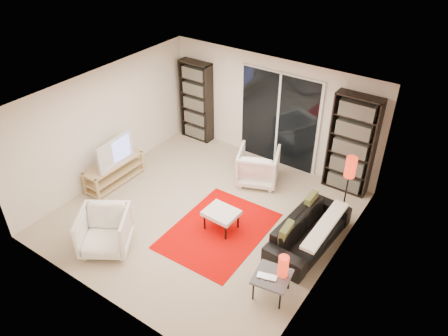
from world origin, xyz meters
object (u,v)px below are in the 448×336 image
Objects in this scene: bookshelf_right at (352,145)px; side_table at (272,278)px; tv_stand at (114,172)px; bookshelf_left at (196,101)px; ottoman at (221,214)px; sofa at (309,232)px; floor_lamp at (349,174)px; armchair_back at (258,166)px; armchair_front at (105,231)px.

bookshelf_right is 3.41× the size of side_table.
bookshelf_left is at bearing 84.39° from tv_stand.
ottoman is (2.70, 0.06, 0.08)m from tv_stand.
floor_lamp reaches higher than sofa.
armchair_back is at bearing 124.72° from side_table.
armchair_back is 1.37× the size of side_table.
tv_stand is at bearing 13.28° from armchair_back.
floor_lamp reaches higher than tv_stand.
armchair_front is (-1.13, -3.23, -0.00)m from armchair_back.
bookshelf_left is at bearing -41.70° from armchair_back.
armchair_front is at bearing -165.80° from side_table.
floor_lamp is at bearing 83.84° from side_table.
armchair_front reaches higher than sofa.
armchair_front reaches higher than tv_stand.
floor_lamp is (0.24, 2.25, 0.74)m from side_table.
floor_lamp reaches higher than side_table.
sofa is 2.26× the size of armchair_front.
armchair_front is (-2.85, -2.08, 0.10)m from sofa.
sofa is at bearing 8.09° from tv_stand.
bookshelf_left is 1.43× the size of tv_stand.
side_table is (0.11, -3.31, -0.69)m from bookshelf_right.
side_table is at bearing -18.88° from armchair_front.
ottoman is 1.72m from side_table.
floor_lamp is at bearing -12.64° from sofa.
armchair_back reaches higher than tv_stand.
bookshelf_left is 5.20m from side_table.
ottoman is at bearing -140.89° from floor_lamp.
armchair_back is (2.23, -0.80, -0.59)m from bookshelf_left.
armchair_back is at bearing -19.82° from bookshelf_left.
floor_lamp is (4.45, 1.49, 0.84)m from tv_stand.
armchair_front is at bearing -74.83° from bookshelf_left.
tv_stand is at bearing 169.75° from side_table.
bookshelf_right is at bearing -0.00° from bookshelf_left.
bookshelf_left is 2.44m from armchair_back.
sofa is 1.33× the size of floor_lamp.
armchair_front is (-2.76, -4.03, -0.67)m from bookshelf_right.
bookshelf_right is 1.10× the size of sofa.
bookshelf_left is 2.66m from tv_stand.
bookshelf_right is 1.93m from armchair_back.
ottoman is at bearing 113.30° from sofa.
tv_stand is 4.28m from side_table.
sofa is 1.36m from side_table.
floor_lamp is (4.20, -1.06, 0.13)m from bookshelf_left.
floor_lamp is at bearing -71.51° from bookshelf_right.
floor_lamp reaches higher than ottoman.
sofa is (0.10, -1.95, -0.77)m from bookshelf_right.
bookshelf_right reaches higher than armchair_front.
bookshelf_left is at bearing 180.00° from bookshelf_right.
armchair_back reaches higher than armchair_front.
armchair_back is at bearing 35.16° from tv_stand.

